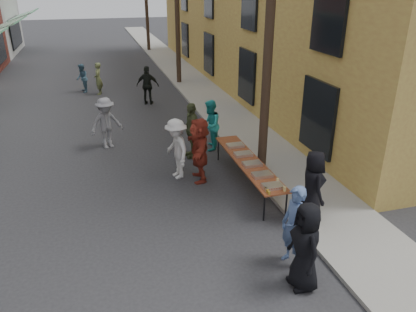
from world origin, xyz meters
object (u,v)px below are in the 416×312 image
guest_front_c (210,125)px  server (313,186)px  utility_pole_near (270,17)px  serving_table (248,162)px  guest_front_a (305,247)px  catering_tray_sausage (273,186)px

guest_front_c → server: (1.05, -5.06, 0.10)m
utility_pole_near → serving_table: utility_pole_near is taller
utility_pole_near → server: 4.55m
guest_front_a → guest_front_c: (0.19, 7.05, -0.02)m
utility_pole_near → catering_tray_sausage: 4.44m
utility_pole_near → guest_front_a: utility_pole_near is taller
guest_front_c → utility_pole_near: bearing=46.0°
catering_tray_sausage → guest_front_a: 2.58m
serving_table → guest_front_a: guest_front_a is taller
guest_front_a → server: server is taller
serving_table → catering_tray_sausage: 1.65m
guest_front_a → guest_front_c: 7.05m
catering_tray_sausage → guest_front_c: size_ratio=0.29×
server → serving_table: bearing=26.1°
guest_front_a → server: size_ratio=1.02×
utility_pole_near → server: bearing=-89.0°
server → catering_tray_sausage: bearing=61.4°
guest_front_a → guest_front_c: bearing=179.8°
serving_table → catering_tray_sausage: bearing=-90.0°
catering_tray_sausage → server: server is taller
catering_tray_sausage → guest_front_c: guest_front_c is taller
serving_table → guest_front_c: 2.88m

